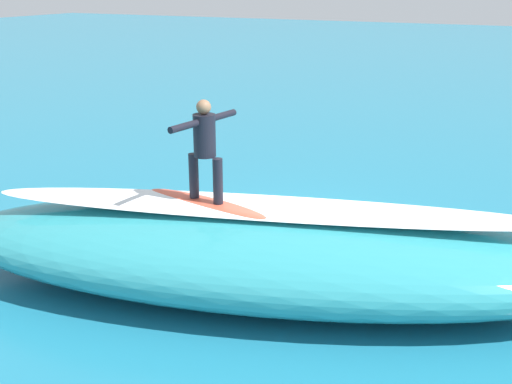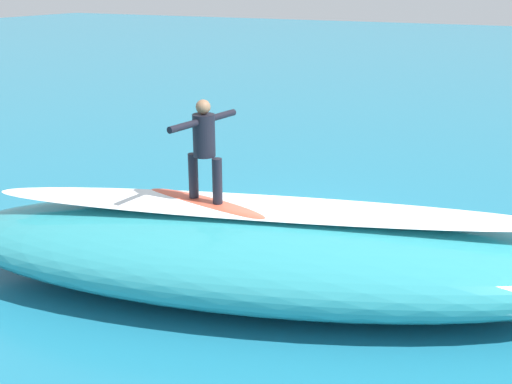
% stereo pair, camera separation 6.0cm
% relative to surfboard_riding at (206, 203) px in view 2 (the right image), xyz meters
% --- Properties ---
extents(ground_plane, '(120.00, 120.00, 0.00)m').
position_rel_surfboard_riding_xyz_m(ground_plane, '(-0.50, -2.30, -1.39)').
color(ground_plane, teal).
extents(wave_crest, '(10.46, 5.79, 1.34)m').
position_rel_surfboard_riding_xyz_m(wave_crest, '(-0.87, -0.26, -0.72)').
color(wave_crest, teal).
rests_on(wave_crest, ground_plane).
extents(wave_foam_lip, '(8.45, 3.46, 0.08)m').
position_rel_surfboard_riding_xyz_m(wave_foam_lip, '(-0.87, -0.26, -0.01)').
color(wave_foam_lip, white).
rests_on(wave_foam_lip, wave_crest).
extents(surfboard_riding, '(2.27, 0.76, 0.10)m').
position_rel_surfboard_riding_xyz_m(surfboard_riding, '(0.00, 0.00, 0.00)').
color(surfboard_riding, '#E0563D').
rests_on(surfboard_riding, wave_crest).
extents(surfer_riding, '(0.60, 1.43, 1.51)m').
position_rel_surfboard_riding_xyz_m(surfer_riding, '(0.00, 0.00, 0.93)').
color(surfer_riding, black).
rests_on(surfer_riding, surfboard_riding).
extents(surfboard_paddling, '(1.31, 1.98, 0.07)m').
position_rel_surfboard_riding_xyz_m(surfboard_paddling, '(-0.16, -3.00, -1.36)').
color(surfboard_paddling, silver).
rests_on(surfboard_paddling, ground_plane).
extents(surfer_paddling, '(0.92, 1.63, 0.31)m').
position_rel_surfboard_riding_xyz_m(surfer_paddling, '(-0.11, -2.88, -1.19)').
color(surfer_paddling, black).
rests_on(surfer_paddling, surfboard_paddling).
extents(foam_patch_near, '(0.93, 0.91, 0.14)m').
position_rel_surfboard_riding_xyz_m(foam_patch_near, '(-0.52, -0.00, -1.32)').
color(foam_patch_near, white).
rests_on(foam_patch_near, ground_plane).
extents(foam_patch_mid, '(0.90, 0.92, 0.17)m').
position_rel_surfboard_riding_xyz_m(foam_patch_mid, '(-3.87, -4.61, -1.31)').
color(foam_patch_mid, white).
rests_on(foam_patch_mid, ground_plane).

